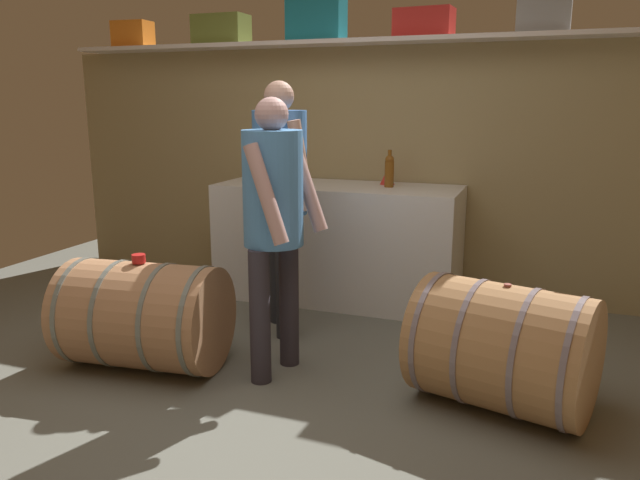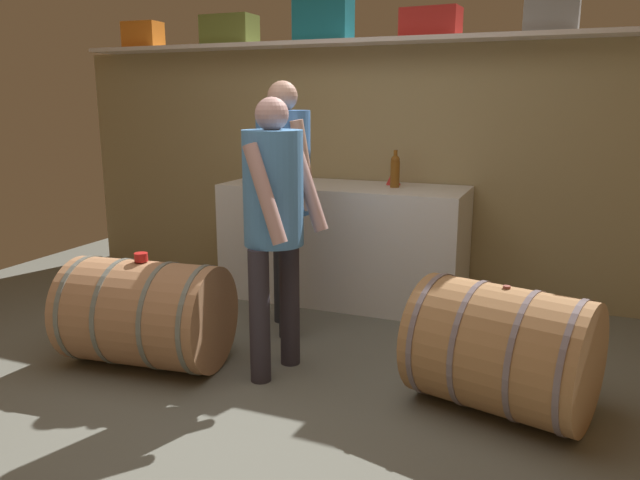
{
  "view_description": "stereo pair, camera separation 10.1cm",
  "coord_description": "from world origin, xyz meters",
  "views": [
    {
      "loc": [
        1.31,
        -2.44,
        1.5
      ],
      "look_at": [
        0.2,
        0.56,
        0.77
      ],
      "focal_mm": 34.32,
      "sensor_mm": 36.0,
      "label": 1
    },
    {
      "loc": [
        1.4,
        -2.4,
        1.5
      ],
      "look_at": [
        0.2,
        0.56,
        0.77
      ],
      "focal_mm": 34.32,
      "sensor_mm": 36.0,
      "label": 2
    }
  ],
  "objects": [
    {
      "name": "ground_plane",
      "position": [
        0.0,
        0.57,
        -0.01
      ],
      "size": [
        6.61,
        7.73,
        0.02
      ],
      "primitive_type": "cube",
      "color": "slate"
    },
    {
      "name": "back_wall_panel",
      "position": [
        0.0,
        2.27,
        0.95
      ],
      "size": [
        5.41,
        0.1,
        1.91
      ],
      "primitive_type": "cube",
      "color": "tan",
      "rests_on": "ground"
    },
    {
      "name": "high_shelf_board",
      "position": [
        0.0,
        2.12,
        1.92
      ],
      "size": [
        4.97,
        0.4,
        0.03
      ],
      "primitive_type": "cube",
      "color": "silver",
      "rests_on": "back_wall_panel"
    },
    {
      "name": "toolcase_orange",
      "position": [
        -2.06,
        2.12,
        2.05
      ],
      "size": [
        0.32,
        0.22,
        0.22
      ],
      "primitive_type": "cube",
      "rotation": [
        0.0,
        0.0,
        0.07
      ],
      "color": "orange",
      "rests_on": "high_shelf_board"
    },
    {
      "name": "toolcase_olive",
      "position": [
        -1.22,
        2.12,
        2.05
      ],
      "size": [
        0.43,
        0.25,
        0.23
      ],
      "primitive_type": "cube",
      "rotation": [
        0.0,
        0.0,
        0.0
      ],
      "color": "olive",
      "rests_on": "high_shelf_board"
    },
    {
      "name": "toolcase_teal",
      "position": [
        -0.4,
        2.12,
        2.09
      ],
      "size": [
        0.43,
        0.28,
        0.31
      ],
      "primitive_type": "cube",
      "rotation": [
        0.0,
        0.0,
        0.05
      ],
      "color": "#147082",
      "rests_on": "high_shelf_board"
    },
    {
      "name": "toolcase_red",
      "position": [
        0.42,
        2.12,
        2.04
      ],
      "size": [
        0.42,
        0.25,
        0.2
      ],
      "primitive_type": "cube",
      "rotation": [
        0.0,
        0.0,
        -0.07
      ],
      "color": "red",
      "rests_on": "high_shelf_board"
    },
    {
      "name": "toolcase_grey",
      "position": [
        1.22,
        2.12,
        2.06
      ],
      "size": [
        0.35,
        0.25,
        0.24
      ],
      "primitive_type": "cube",
      "rotation": [
        0.0,
        0.0,
        -0.04
      ],
      "color": "gray",
      "rests_on": "high_shelf_board"
    },
    {
      "name": "work_cabinet",
      "position": [
        -0.14,
        1.87,
        0.44
      ],
      "size": [
        1.82,
        0.67,
        0.88
      ],
      "primitive_type": "cube",
      "color": "white",
      "rests_on": "ground"
    },
    {
      "name": "wine_bottle_amber",
      "position": [
        0.24,
        1.9,
        1.01
      ],
      "size": [
        0.07,
        0.07,
        0.27
      ],
      "color": "brown",
      "rests_on": "work_cabinet"
    },
    {
      "name": "wine_glass",
      "position": [
        -0.77,
        1.78,
        0.99
      ],
      "size": [
        0.09,
        0.09,
        0.15
      ],
      "color": "white",
      "rests_on": "work_cabinet"
    },
    {
      "name": "red_funnel",
      "position": [
        0.2,
        2.04,
        0.94
      ],
      "size": [
        0.11,
        0.11,
        0.12
      ],
      "primitive_type": "cone",
      "color": "red",
      "rests_on": "work_cabinet"
    },
    {
      "name": "wine_barrel_near",
      "position": [
        -0.78,
        0.31,
        0.31
      ],
      "size": [
        0.94,
        0.69,
        0.62
      ],
      "rotation": [
        0.0,
        0.0,
        0.1
      ],
      "color": "#AF7B53",
      "rests_on": "ground"
    },
    {
      "name": "wine_barrel_far",
      "position": [
        1.18,
        0.51,
        0.32
      ],
      "size": [
        0.96,
        0.81,
        0.64
      ],
      "rotation": [
        0.0,
        0.0,
        -0.26
      ],
      "color": "#A97849",
      "rests_on": "ground"
    },
    {
      "name": "tasting_cup",
      "position": [
        -0.79,
        0.31,
        0.64
      ],
      "size": [
        0.08,
        0.08,
        0.05
      ],
      "primitive_type": "cylinder",
      "color": "red",
      "rests_on": "wine_barrel_near"
    },
    {
      "name": "winemaker_pouring",
      "position": [
        -0.03,
        0.49,
        0.93
      ],
      "size": [
        0.42,
        0.49,
        1.52
      ],
      "rotation": [
        0.0,
        0.0,
        -1.77
      ],
      "color": "#312D37",
      "rests_on": "ground"
    },
    {
      "name": "visitor_tasting",
      "position": [
        -0.27,
        1.12,
        1.0
      ],
      "size": [
        0.45,
        0.5,
        1.62
      ],
      "rotation": [
        0.0,
        0.0,
        -1.0
      ],
      "color": "#262930",
      "rests_on": "ground"
    }
  ]
}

